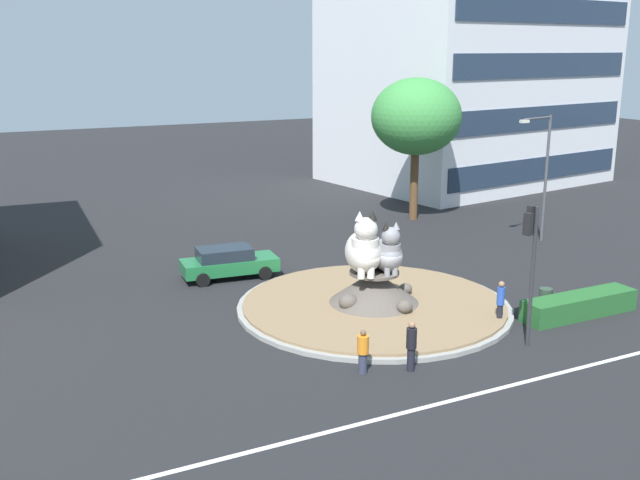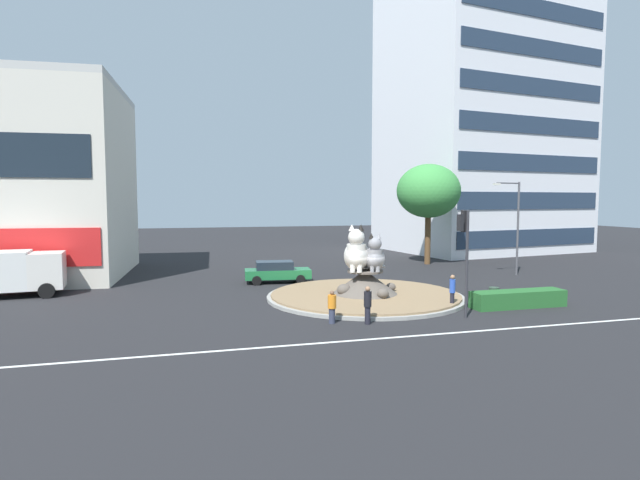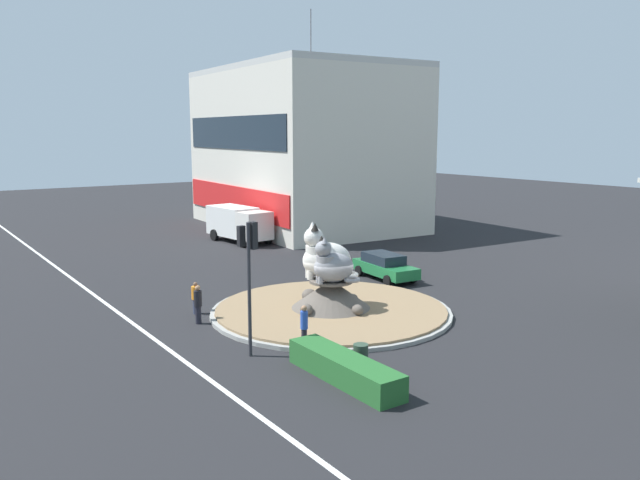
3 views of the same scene
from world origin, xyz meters
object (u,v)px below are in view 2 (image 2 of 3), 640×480
at_px(cat_statue_grey, 375,257).
at_px(pedestrian_orange_shirt, 332,306).
at_px(broadleaf_tree_behind_island, 428,191).
at_px(cat_statue_white, 357,254).
at_px(delivery_box_truck, 6,272).
at_px(pedestrian_black_shirt, 368,304).
at_px(sedan_on_far_lane, 277,271).
at_px(office_tower, 481,117).
at_px(streetlight_arm, 515,221).
at_px(traffic_light_mast, 465,240).
at_px(pedestrian_blue_shirt, 452,290).
at_px(litter_bin, 494,295).

relative_size(cat_statue_grey, pedestrian_orange_shirt, 1.49).
relative_size(broadleaf_tree_behind_island, pedestrian_orange_shirt, 5.76).
bearing_deg(cat_statue_white, delivery_box_truck, -84.38).
xyz_separation_m(pedestrian_black_shirt, sedan_on_far_lane, (-1.95, 12.78, -0.15)).
relative_size(cat_statue_grey, delivery_box_truck, 0.36).
height_order(broadleaf_tree_behind_island, delivery_box_truck, broadleaf_tree_behind_island).
bearing_deg(office_tower, streetlight_arm, -123.90).
xyz_separation_m(office_tower, broadleaf_tree_behind_island, (-11.97, -10.61, -8.65)).
distance_m(cat_statue_grey, pedestrian_black_shirt, 6.37).
bearing_deg(traffic_light_mast, pedestrian_blue_shirt, -24.20).
bearing_deg(litter_bin, sedan_on_far_lane, 135.93).
relative_size(cat_statue_white, office_tower, 0.09).
distance_m(cat_statue_grey, office_tower, 35.45).
height_order(cat_statue_grey, broadleaf_tree_behind_island, broadleaf_tree_behind_island).
height_order(cat_statue_grey, pedestrian_orange_shirt, cat_statue_grey).
distance_m(streetlight_arm, pedestrian_black_shirt, 20.02).
bearing_deg(cat_statue_white, broadleaf_tree_behind_island, 161.46).
height_order(pedestrian_black_shirt, delivery_box_truck, delivery_box_truck).
height_order(cat_statue_grey, litter_bin, cat_statue_grey).
distance_m(cat_statue_grey, streetlight_arm, 14.88).
bearing_deg(traffic_light_mast, broadleaf_tree_behind_island, -30.73).
relative_size(broadleaf_tree_behind_island, pedestrian_black_shirt, 5.03).
distance_m(traffic_light_mast, pedestrian_black_shirt, 5.77).
relative_size(cat_statue_white, streetlight_arm, 0.39).
xyz_separation_m(sedan_on_far_lane, litter_bin, (10.46, -10.13, -0.34)).
bearing_deg(pedestrian_blue_shirt, traffic_light_mast, 27.40).
bearing_deg(broadleaf_tree_behind_island, sedan_on_far_lane, -156.21).
height_order(office_tower, broadleaf_tree_behind_island, office_tower).
relative_size(pedestrian_blue_shirt, pedestrian_orange_shirt, 1.16).
relative_size(office_tower, broadleaf_tree_behind_island, 3.39).
distance_m(cat_statue_white, sedan_on_far_lane, 7.92).
bearing_deg(litter_bin, broadleaf_tree_behind_island, 75.01).
bearing_deg(broadleaf_tree_behind_island, streetlight_arm, -68.42).
relative_size(cat_statue_white, pedestrian_orange_shirt, 1.81).
bearing_deg(pedestrian_orange_shirt, cat_statue_white, 89.95).
relative_size(office_tower, pedestrian_blue_shirt, 16.84).
xyz_separation_m(streetlight_arm, delivery_box_truck, (-34.55, 0.36, -2.67)).
distance_m(cat_statue_grey, pedestrian_blue_shirt, 4.92).
xyz_separation_m(office_tower, pedestrian_orange_shirt, (-26.52, -29.41, -14.38)).
bearing_deg(litter_bin, delivery_box_truck, 161.35).
xyz_separation_m(traffic_light_mast, broadleaf_tree_behind_island, (8.00, 19.39, 2.68)).
distance_m(cat_statue_grey, delivery_box_truck, 21.82).
bearing_deg(office_tower, sedan_on_far_lane, -155.99).
bearing_deg(pedestrian_blue_shirt, office_tower, -171.48).
height_order(cat_statue_grey, traffic_light_mast, traffic_light_mast).
relative_size(sedan_on_far_lane, delivery_box_truck, 0.73).
distance_m(broadleaf_tree_behind_island, delivery_box_truck, 32.68).
xyz_separation_m(pedestrian_black_shirt, delivery_box_truck, (-18.40, 11.73, 0.60)).
xyz_separation_m(streetlight_arm, pedestrian_blue_shirt, (-10.57, -9.29, -3.23)).
bearing_deg(streetlight_arm, sedan_on_far_lane, -16.70).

